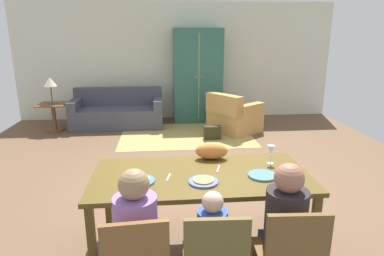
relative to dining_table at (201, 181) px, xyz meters
The scene contains 23 objects.
ground_plane 2.07m from the dining_table, 88.39° to the left, with size 7.42×6.64×0.02m, color brown.
back_wall 5.35m from the dining_table, 89.41° to the left, with size 7.42×0.10×2.70m, color beige.
dining_table is the anchor object (origin of this frame).
plate_near_man 0.55m from the dining_table, 167.21° to the right, with size 0.25×0.25×0.02m, color teal.
pizza_near_man 0.55m from the dining_table, 167.21° to the right, with size 0.17×0.17×0.01m, color gold.
plate_near_child 0.20m from the dining_table, 90.00° to the right, with size 0.25×0.25×0.02m, color #556EA8.
pizza_near_child 0.20m from the dining_table, 90.00° to the right, with size 0.17×0.17×0.01m, color gold.
plate_near_woman 0.54m from the dining_table, 10.72° to the right, with size 0.25×0.25×0.02m, color teal.
wine_glass 0.74m from the dining_table, 14.59° to the left, with size 0.07×0.07×0.19m.
fork 0.30m from the dining_table, behind, with size 0.02×0.15×0.01m, color silver.
knife 0.21m from the dining_table, 30.04° to the left, with size 0.01×0.17×0.01m, color silver.
person_man 0.86m from the dining_table, 129.24° to the right, with size 0.30×0.41×1.11m.
person_child 0.70m from the dining_table, 89.88° to the right, with size 0.22×0.29×0.92m.
dining_chair_woman 1.00m from the dining_table, 57.58° to the right, with size 0.44×0.44×0.87m.
person_woman 0.86m from the dining_table, 50.78° to the right, with size 0.30×0.41×1.11m.
cat 0.42m from the dining_table, 67.66° to the left, with size 0.32×0.16×0.17m, color orange.
area_rug 3.76m from the dining_table, 87.73° to the left, with size 2.60×1.80×0.01m, color tan.
couch 4.75m from the dining_table, 105.85° to the left, with size 1.94×0.86×0.82m.
armchair 4.04m from the dining_table, 73.59° to the left, with size 1.19×1.19×0.82m.
armoire 4.96m from the dining_table, 84.11° to the left, with size 1.10×0.59×2.10m.
side_table 5.02m from the dining_table, 121.01° to the left, with size 0.56×0.56×0.58m.
table_lamp 5.02m from the dining_table, 121.01° to the left, with size 0.26×0.26×0.54m.
handbag 3.50m from the dining_table, 79.46° to the left, with size 0.32×0.16×0.26m, color #2C2816.
Camera 1 is at (-0.39, -3.95, 1.95)m, focal length 31.23 mm.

